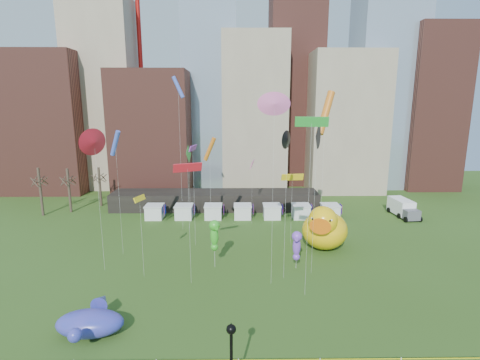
{
  "coord_description": "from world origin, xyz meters",
  "views": [
    {
      "loc": [
        -0.16,
        -23.09,
        19.16
      ],
      "look_at": [
        0.25,
        10.84,
        12.0
      ],
      "focal_mm": 27.0,
      "sensor_mm": 36.0,
      "label": 1
    }
  ],
  "objects_px": {
    "big_duck": "(324,228)",
    "seahorse_green": "(214,233)",
    "seahorse_purple": "(297,243)",
    "lamppost": "(231,356)",
    "small_duck": "(326,235)",
    "box_truck": "(403,208)",
    "whale_inflatable": "(91,321)"
  },
  "relations": [
    {
      "from": "whale_inflatable",
      "to": "lamppost",
      "type": "distance_m",
      "value": 14.44
    },
    {
      "from": "whale_inflatable",
      "to": "lamppost",
      "type": "xyz_separation_m",
      "value": [
        12.0,
        -7.64,
        2.5
      ]
    },
    {
      "from": "big_duck",
      "to": "box_truck",
      "type": "distance_m",
      "value": 22.42
    },
    {
      "from": "seahorse_green",
      "to": "box_truck",
      "type": "bearing_deg",
      "value": 15.43
    },
    {
      "from": "big_duck",
      "to": "seahorse_purple",
      "type": "xyz_separation_m",
      "value": [
        -4.69,
        -5.98,
        0.23
      ]
    },
    {
      "from": "whale_inflatable",
      "to": "box_truck",
      "type": "relative_size",
      "value": 1.04
    },
    {
      "from": "small_duck",
      "to": "seahorse_purple",
      "type": "height_order",
      "value": "seahorse_purple"
    },
    {
      "from": "seahorse_green",
      "to": "seahorse_purple",
      "type": "relative_size",
      "value": 1.27
    },
    {
      "from": "big_duck",
      "to": "lamppost",
      "type": "relative_size",
      "value": 1.53
    },
    {
      "from": "whale_inflatable",
      "to": "box_truck",
      "type": "height_order",
      "value": "box_truck"
    },
    {
      "from": "small_duck",
      "to": "seahorse_green",
      "type": "xyz_separation_m",
      "value": [
        -14.87,
        -6.41,
        2.76
      ]
    },
    {
      "from": "seahorse_purple",
      "to": "lamppost",
      "type": "bearing_deg",
      "value": -98.19
    },
    {
      "from": "seahorse_purple",
      "to": "box_truck",
      "type": "height_order",
      "value": "seahorse_purple"
    },
    {
      "from": "small_duck",
      "to": "seahorse_green",
      "type": "relative_size",
      "value": 0.81
    },
    {
      "from": "seahorse_purple",
      "to": "box_truck",
      "type": "xyz_separation_m",
      "value": [
        21.9,
        20.27,
        -1.67
      ]
    },
    {
      "from": "lamppost",
      "to": "box_truck",
      "type": "relative_size",
      "value": 0.85
    },
    {
      "from": "small_duck",
      "to": "box_truck",
      "type": "distance_m",
      "value": 21.41
    },
    {
      "from": "big_duck",
      "to": "small_duck",
      "type": "bearing_deg",
      "value": 83.55
    },
    {
      "from": "big_duck",
      "to": "box_truck",
      "type": "height_order",
      "value": "big_duck"
    },
    {
      "from": "big_duck",
      "to": "seahorse_purple",
      "type": "bearing_deg",
      "value": -105.98
    },
    {
      "from": "small_duck",
      "to": "lamppost",
      "type": "distance_m",
      "value": 29.62
    },
    {
      "from": "box_truck",
      "to": "big_duck",
      "type": "bearing_deg",
      "value": -145.34
    },
    {
      "from": "lamppost",
      "to": "seahorse_green",
      "type": "bearing_deg",
      "value": 96.27
    },
    {
      "from": "big_duck",
      "to": "seahorse_green",
      "type": "bearing_deg",
      "value": -136.95
    },
    {
      "from": "whale_inflatable",
      "to": "lamppost",
      "type": "bearing_deg",
      "value": -33.48
    },
    {
      "from": "small_duck",
      "to": "box_truck",
      "type": "relative_size",
      "value": 0.68
    },
    {
      "from": "whale_inflatable",
      "to": "lamppost",
      "type": "relative_size",
      "value": 1.22
    },
    {
      "from": "whale_inflatable",
      "to": "box_truck",
      "type": "bearing_deg",
      "value": 37.11
    },
    {
      "from": "seahorse_purple",
      "to": "lamppost",
      "type": "xyz_separation_m",
      "value": [
        -7.46,
        -19.82,
        0.5
      ]
    },
    {
      "from": "big_duck",
      "to": "seahorse_green",
      "type": "xyz_separation_m",
      "value": [
        -14.38,
        -5.5,
        1.41
      ]
    },
    {
      "from": "big_duck",
      "to": "small_duck",
      "type": "height_order",
      "value": "big_duck"
    },
    {
      "from": "seahorse_purple",
      "to": "lamppost",
      "type": "distance_m",
      "value": 21.18
    }
  ]
}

